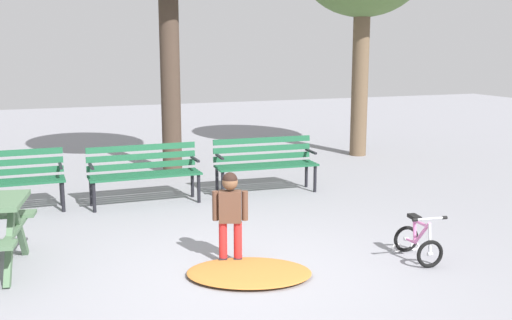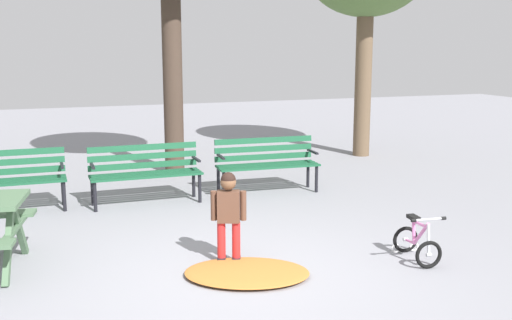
{
  "view_description": "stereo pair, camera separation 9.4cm",
  "coord_description": "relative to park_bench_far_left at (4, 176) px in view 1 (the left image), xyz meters",
  "views": [
    {
      "loc": [
        -1.84,
        -5.45,
        2.3
      ],
      "look_at": [
        0.84,
        1.68,
        0.85
      ],
      "focal_mm": 42.86,
      "sensor_mm": 36.0,
      "label": 1
    },
    {
      "loc": [
        -1.75,
        -5.49,
        2.3
      ],
      "look_at": [
        0.84,
        1.68,
        0.85
      ],
      "focal_mm": 42.86,
      "sensor_mm": 36.0,
      "label": 2
    }
  ],
  "objects": [
    {
      "name": "kids_bicycle",
      "position": [
        4.22,
        -3.61,
        -0.31
      ],
      "size": [
        0.42,
        0.59,
        0.54
      ],
      "color": "black",
      "rests_on": "ground"
    },
    {
      "name": "park_bench_left",
      "position": [
        1.9,
        -0.18,
        0.0
      ],
      "size": [
        1.6,
        0.46,
        0.85
      ],
      "color": "#195133",
      "rests_on": "ground"
    },
    {
      "name": "ground",
      "position": [
        2.2,
        -3.45,
        -0.51
      ],
      "size": [
        36.0,
        36.0,
        0.0
      ],
      "primitive_type": "plane",
      "color": "gray"
    },
    {
      "name": "park_bench_far_left",
      "position": [
        0.0,
        0.0,
        0.0
      ],
      "size": [
        1.6,
        0.46,
        0.85
      ],
      "color": "#195133",
      "rests_on": "ground"
    },
    {
      "name": "park_bench_right",
      "position": [
        3.8,
        -0.15,
        0.0
      ],
      "size": [
        1.62,
        0.54,
        0.85
      ],
      "color": "#195133",
      "rests_on": "ground"
    },
    {
      "name": "child_standing",
      "position": [
        2.3,
        -3.0,
        0.07
      ],
      "size": [
        0.36,
        0.23,
        0.99
      ],
      "color": "red",
      "rests_on": "ground"
    },
    {
      "name": "leaf_pile",
      "position": [
        2.35,
        -3.42,
        -0.48
      ],
      "size": [
        1.5,
        1.29,
        0.07
      ],
      "primitive_type": "ellipsoid",
      "rotation": [
        0.0,
        0.0,
        2.76
      ],
      "color": "#B26B2D",
      "rests_on": "ground"
    }
  ]
}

